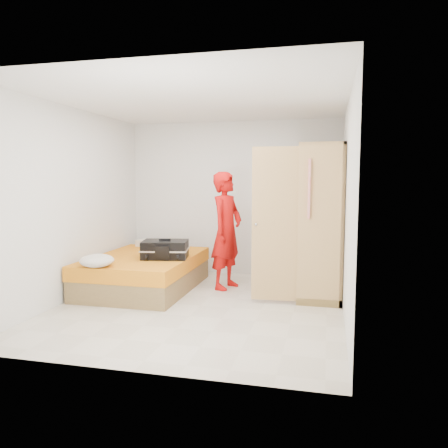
% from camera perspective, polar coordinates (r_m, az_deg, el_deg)
% --- Properties ---
extents(room, '(4.00, 4.02, 2.60)m').
position_cam_1_polar(room, '(5.54, -3.21, 2.39)').
color(room, beige).
rests_on(room, ground).
extents(bed, '(1.42, 2.02, 0.50)m').
position_cam_1_polar(bed, '(6.65, -10.28, -6.22)').
color(bed, olive).
rests_on(bed, ground).
extents(wardrobe, '(1.17, 1.22, 2.10)m').
position_cam_1_polar(wardrobe, '(6.19, 12.14, -0.16)').
color(wardrobe, tan).
rests_on(wardrobe, ground).
extents(person, '(0.58, 0.73, 1.74)m').
position_cam_1_polar(person, '(6.50, 0.33, -0.85)').
color(person, '#BE0B0C').
rests_on(person, ground).
extents(suitcase, '(0.74, 0.60, 0.28)m').
position_cam_1_polar(suitcase, '(6.35, -7.71, -3.32)').
color(suitcase, black).
rests_on(suitcase, bed).
extents(round_cushion, '(0.44, 0.44, 0.17)m').
position_cam_1_polar(round_cushion, '(5.92, -16.26, -4.61)').
color(round_cushion, silver).
rests_on(round_cushion, bed).
extents(pillow, '(0.65, 0.44, 0.11)m').
position_cam_1_polar(pillow, '(7.44, -9.04, -2.53)').
color(pillow, silver).
rests_on(pillow, bed).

